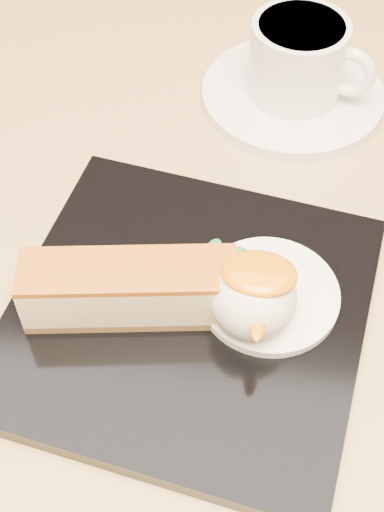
# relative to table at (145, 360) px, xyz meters

# --- Properties ---
(table) EXTENTS (0.80, 0.80, 0.72)m
(table) POSITION_rel_table_xyz_m (0.00, 0.00, 0.00)
(table) COLOR black
(table) RESTS_ON ground
(dessert_plate) EXTENTS (0.25, 0.25, 0.01)m
(dessert_plate) POSITION_rel_table_xyz_m (0.05, -0.05, 0.16)
(dessert_plate) COLOR black
(dessert_plate) RESTS_ON table
(cheesecake) EXTENTS (0.13, 0.05, 0.04)m
(cheesecake) POSITION_rel_table_xyz_m (0.01, -0.06, 0.19)
(cheesecake) COLOR brown
(cheesecake) RESTS_ON dessert_plate
(cream_smear) EXTENTS (0.09, 0.09, 0.01)m
(cream_smear) POSITION_rel_table_xyz_m (0.10, -0.04, 0.17)
(cream_smear) COLOR white
(cream_smear) RESTS_ON dessert_plate
(ice_cream_scoop) EXTENTS (0.05, 0.05, 0.05)m
(ice_cream_scoop) POSITION_rel_table_xyz_m (0.09, -0.06, 0.19)
(ice_cream_scoop) COLOR white
(ice_cream_scoop) RESTS_ON cream_smear
(mango_sauce) EXTENTS (0.04, 0.03, 0.01)m
(mango_sauce) POSITION_rel_table_xyz_m (0.09, -0.06, 0.22)
(mango_sauce) COLOR orange
(mango_sauce) RESTS_ON ice_cream_scoop
(mint_sprig) EXTENTS (0.04, 0.03, 0.00)m
(mint_sprig) POSITION_rel_table_xyz_m (0.07, -0.01, 0.17)
(mint_sprig) COLOR #297E2A
(mint_sprig) RESTS_ON cream_smear
(saucer) EXTENTS (0.15, 0.15, 0.01)m
(saucer) POSITION_rel_table_xyz_m (0.10, 0.17, 0.16)
(saucer) COLOR white
(saucer) RESTS_ON table
(coffee_cup) EXTENTS (0.10, 0.08, 0.06)m
(coffee_cup) POSITION_rel_table_xyz_m (0.10, 0.17, 0.20)
(coffee_cup) COLOR white
(coffee_cup) RESTS_ON saucer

